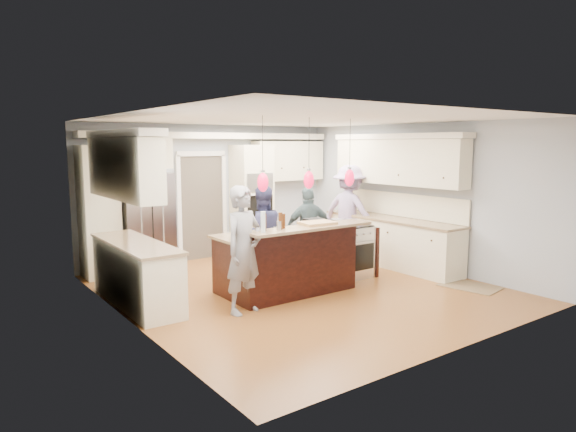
% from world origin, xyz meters
% --- Properties ---
extents(ground_plane, '(6.00, 6.00, 0.00)m').
position_xyz_m(ground_plane, '(0.00, 0.00, 0.00)').
color(ground_plane, '#A4672D').
rests_on(ground_plane, ground).
extents(room_shell, '(5.54, 6.04, 2.72)m').
position_xyz_m(room_shell, '(0.00, 0.00, 1.82)').
color(room_shell, '#B2BCC6').
rests_on(room_shell, ground).
extents(refrigerator, '(0.90, 0.70, 1.80)m').
position_xyz_m(refrigerator, '(-1.55, 2.64, 0.90)').
color(refrigerator, '#B7B7BC').
rests_on(refrigerator, ground).
extents(oven_column, '(0.72, 0.69, 2.30)m').
position_xyz_m(oven_column, '(0.75, 2.67, 1.15)').
color(oven_column, '#F8EEC9').
rests_on(oven_column, ground).
extents(back_upper_cabinets, '(5.30, 0.61, 2.54)m').
position_xyz_m(back_upper_cabinets, '(-0.75, 2.76, 1.67)').
color(back_upper_cabinets, '#F8EEC9').
rests_on(back_upper_cabinets, ground).
extents(right_counter_run, '(0.64, 3.10, 2.51)m').
position_xyz_m(right_counter_run, '(2.44, 0.30, 1.06)').
color(right_counter_run, '#F8EEC9').
rests_on(right_counter_run, ground).
extents(left_cabinets, '(0.64, 2.30, 2.51)m').
position_xyz_m(left_cabinets, '(-2.44, 0.80, 1.06)').
color(left_cabinets, '#F8EEC9').
rests_on(left_cabinets, ground).
extents(kitchen_island, '(2.10, 1.46, 1.12)m').
position_xyz_m(kitchen_island, '(-0.25, 0.07, 0.49)').
color(kitchen_island, black).
rests_on(kitchen_island, ground).
extents(island_range, '(0.82, 0.71, 0.92)m').
position_xyz_m(island_range, '(1.16, 0.15, 0.46)').
color(island_range, '#B7B7BC').
rests_on(island_range, ground).
extents(pendant_lights, '(1.75, 0.15, 1.03)m').
position_xyz_m(pendant_lights, '(-0.25, -0.51, 1.80)').
color(pendant_lights, black).
rests_on(pendant_lights, ground).
extents(person_bar_end, '(0.74, 0.59, 1.76)m').
position_xyz_m(person_bar_end, '(-1.33, -0.45, 0.88)').
color(person_bar_end, gray).
rests_on(person_bar_end, ground).
extents(person_far_left, '(0.93, 0.81, 1.62)m').
position_xyz_m(person_far_left, '(-0.19, 0.85, 0.81)').
color(person_far_left, navy).
rests_on(person_far_left, ground).
extents(person_far_right, '(0.98, 0.66, 1.55)m').
position_xyz_m(person_far_right, '(0.83, 0.85, 0.77)').
color(person_far_right, '#455B60').
rests_on(person_far_right, ground).
extents(person_range_side, '(0.98, 1.36, 1.90)m').
position_xyz_m(person_range_side, '(2.21, 1.26, 0.95)').
color(person_range_side, '#9D89B9').
rests_on(person_range_side, ground).
extents(floor_rug, '(0.77, 1.00, 0.01)m').
position_xyz_m(floor_rug, '(2.32, -1.52, 0.01)').
color(floor_rug, olive).
rests_on(floor_rug, ground).
extents(water_bottle, '(0.08, 0.08, 0.29)m').
position_xyz_m(water_bottle, '(-1.10, -0.59, 1.26)').
color(water_bottle, silver).
rests_on(water_bottle, kitchen_island).
extents(beer_bottle_a, '(0.07, 0.07, 0.24)m').
position_xyz_m(beer_bottle_a, '(-1.00, -0.47, 1.24)').
color(beer_bottle_a, '#421F0B').
rests_on(beer_bottle_a, kitchen_island).
extents(beer_bottle_b, '(0.08, 0.08, 0.25)m').
position_xyz_m(beer_bottle_b, '(-0.77, -0.52, 1.24)').
color(beer_bottle_b, '#421F0B').
rests_on(beer_bottle_b, kitchen_island).
extents(beer_bottle_c, '(0.07, 0.07, 0.21)m').
position_xyz_m(beer_bottle_c, '(-0.67, -0.46, 1.23)').
color(beer_bottle_c, '#421F0B').
rests_on(beer_bottle_c, kitchen_island).
extents(drink_can, '(0.09, 0.09, 0.12)m').
position_xyz_m(drink_can, '(-0.79, -0.53, 1.18)').
color(drink_can, '#B7B7BC').
rests_on(drink_can, kitchen_island).
extents(cutting_board, '(0.54, 0.41, 0.04)m').
position_xyz_m(cutting_board, '(-0.05, -0.47, 1.14)').
color(cutting_board, tan).
rests_on(cutting_board, kitchen_island).
extents(pot_large, '(0.22, 0.22, 0.13)m').
position_xyz_m(pot_large, '(0.89, 0.14, 0.98)').
color(pot_large, '#B7B7BC').
rests_on(pot_large, island_range).
extents(pot_small, '(0.22, 0.22, 0.11)m').
position_xyz_m(pot_small, '(1.18, 0.10, 0.97)').
color(pot_small, '#B7B7BC').
rests_on(pot_small, island_range).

